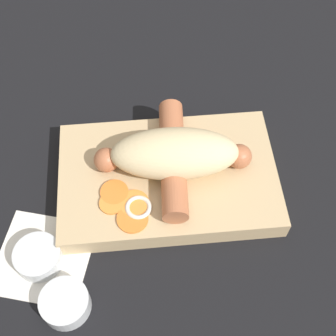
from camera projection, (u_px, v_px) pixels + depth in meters
ground_plane at (168, 184)px, 0.58m from camera, size 3.00×3.00×0.00m
food_tray at (168, 179)px, 0.57m from camera, size 0.26×0.17×0.03m
bread_roll at (175, 153)px, 0.54m from camera, size 0.15×0.07×0.05m
sausage at (173, 158)px, 0.55m from camera, size 0.19×0.16×0.03m
pickled_veggies at (127, 205)px, 0.54m from camera, size 0.07×0.08×0.01m
napkin at (43, 257)px, 0.53m from camera, size 0.13×0.13×0.00m
condiment_cup_near at (39, 258)px, 0.52m from camera, size 0.05×0.05×0.02m
condiment_cup_far at (65, 304)px, 0.49m from camera, size 0.05×0.05×0.02m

